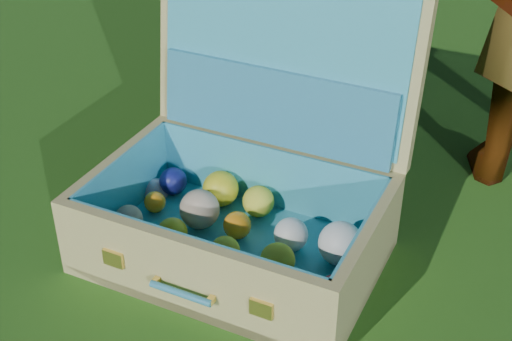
# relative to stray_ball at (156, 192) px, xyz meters

# --- Properties ---
(ground) EXTENTS (60.00, 60.00, 0.00)m
(ground) POSITION_rel_stray_ball_xyz_m (0.38, -0.02, -0.03)
(ground) COLOR #215114
(ground) RESTS_ON ground
(stray_ball) EXTENTS (0.07, 0.07, 0.07)m
(stray_ball) POSITION_rel_stray_ball_xyz_m (0.00, 0.00, 0.00)
(stray_ball) COLOR #478CB9
(stray_ball) RESTS_ON ground
(suitcase) EXTENTS (0.71, 0.61, 0.61)m
(suitcase) POSITION_rel_stray_ball_xyz_m (0.28, 0.02, 0.14)
(suitcase) COLOR tan
(suitcase) RESTS_ON ground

